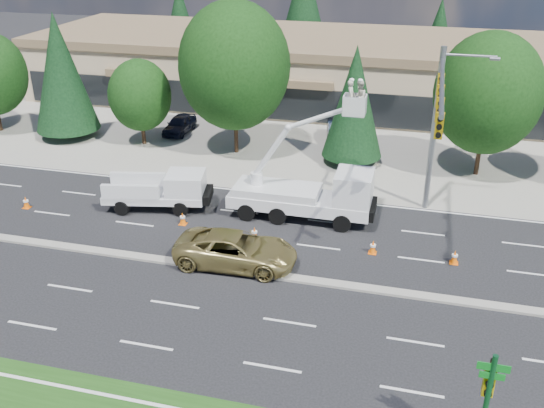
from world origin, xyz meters
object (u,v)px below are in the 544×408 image
(utility_pickup, at_px, (162,194))
(minivan, at_px, (236,250))
(signal_mast, at_px, (437,115))
(bucket_truck, at_px, (314,190))
(street_sign_pole, at_px, (487,396))

(utility_pickup, height_order, minivan, utility_pickup)
(signal_mast, distance_m, bucket_truck, 7.36)
(minivan, bearing_deg, utility_pickup, 48.67)
(bucket_truck, xyz_separation_m, minivan, (-2.61, -5.60, -0.92))
(street_sign_pole, bearing_deg, signal_mast, 97.27)
(utility_pickup, bearing_deg, street_sign_pole, -52.13)
(signal_mast, height_order, bucket_truck, signal_mast)
(bucket_truck, bearing_deg, signal_mast, 7.90)
(utility_pickup, xyz_separation_m, minivan, (5.83, -4.80, -0.08))
(minivan, bearing_deg, signal_mast, -54.64)
(street_sign_pole, bearing_deg, minivan, 139.28)
(signal_mast, bearing_deg, minivan, -142.80)
(signal_mast, relative_size, utility_pickup, 1.73)
(street_sign_pole, height_order, bucket_truck, bucket_truck)
(bucket_truck, bearing_deg, utility_pickup, -174.80)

